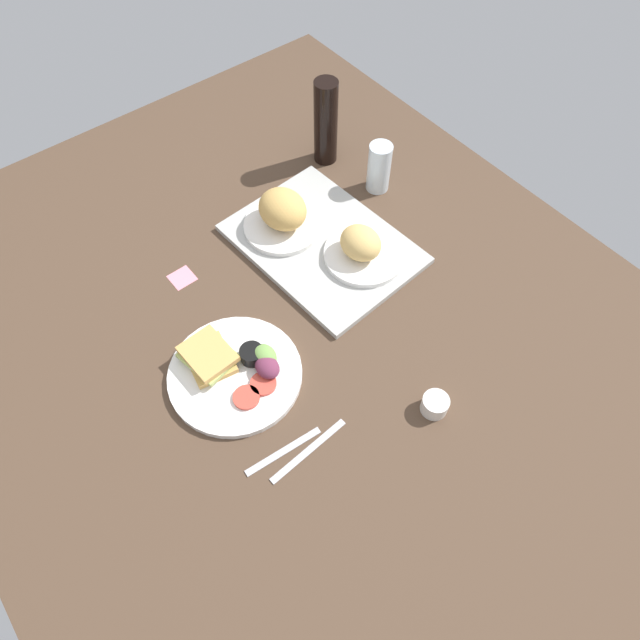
{
  "coord_description": "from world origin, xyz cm",
  "views": [
    {
      "loc": [
        57.1,
        -40.74,
        109.85
      ],
      "look_at": [
        2.0,
        3.0,
        4.0
      ],
      "focal_mm": 32.28,
      "sensor_mm": 36.0,
      "label": 1
    }
  ],
  "objects": [
    {
      "name": "ground_plane",
      "position": [
        0.0,
        0.0,
        -1.5
      ],
      "size": [
        190.0,
        150.0,
        3.0
      ],
      "primitive_type": "cube",
      "color": "#4C3828"
    },
    {
      "name": "serving_tray",
      "position": [
        -17.2,
        19.06,
        0.8
      ],
      "size": [
        47.22,
        36.1,
        1.6
      ],
      "primitive_type": "cube",
      "rotation": [
        0.0,
        0.0,
        0.07
      ],
      "color": "#B2B2AD",
      "rests_on": "ground_plane"
    },
    {
      "name": "bread_plate_near",
      "position": [
        -27.47,
        14.54,
        5.94
      ],
      "size": [
        19.57,
        19.57,
        10.28
      ],
      "color": "white",
      "rests_on": "serving_tray"
    },
    {
      "name": "bread_plate_far",
      "position": [
        -7.58,
        23.55,
        4.73
      ],
      "size": [
        19.81,
        19.81,
        8.64
      ],
      "color": "white",
      "rests_on": "serving_tray"
    },
    {
      "name": "plate_with_salad",
      "position": [
        -0.59,
        -18.24,
        1.7
      ],
      "size": [
        28.81,
        28.81,
        5.4
      ],
      "color": "white",
      "rests_on": "ground_plane"
    },
    {
      "name": "drinking_glass",
      "position": [
        -24.41,
        43.68,
        6.89
      ],
      "size": [
        6.12,
        6.12,
        13.77
      ],
      "primitive_type": "cylinder",
      "color": "silver",
      "rests_on": "ground_plane"
    },
    {
      "name": "soda_bottle",
      "position": [
        -42.19,
        40.01,
        12.0
      ],
      "size": [
        6.4,
        6.4,
        24.0
      ],
      "primitive_type": "cylinder",
      "color": "black",
      "rests_on": "ground_plane"
    },
    {
      "name": "espresso_cup",
      "position": [
        31.98,
        9.33,
        2.0
      ],
      "size": [
        5.6,
        5.6,
        4.0
      ],
      "primitive_type": "cylinder",
      "color": "silver",
      "rests_on": "ground_plane"
    },
    {
      "name": "fork",
      "position": [
        20.07,
        -20.65,
        0.25
      ],
      "size": [
        3.03,
        17.06,
        0.5
      ],
      "primitive_type": "cube",
      "rotation": [
        0.0,
        0.0,
        1.47
      ],
      "color": "#B7B7BC",
      "rests_on": "ground_plane"
    },
    {
      "name": "knife",
      "position": [
        23.07,
        -16.65,
        0.25
      ],
      "size": [
        2.48,
        19.05,
        0.5
      ],
      "primitive_type": "cube",
      "rotation": [
        0.0,
        0.0,
        1.63
      ],
      "color": "#B7B7BC",
      "rests_on": "ground_plane"
    },
    {
      "name": "sticky_note",
      "position": [
        -30.37,
        -13.82,
        0.06
      ],
      "size": [
        5.66,
        5.66,
        0.12
      ],
      "primitive_type": "cube",
      "rotation": [
        0.0,
        0.0,
        0.01
      ],
      "color": "pink",
      "rests_on": "ground_plane"
    }
  ]
}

